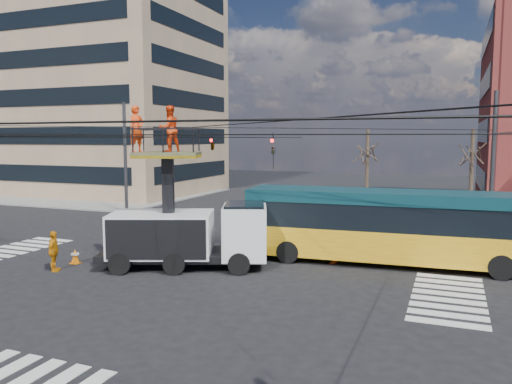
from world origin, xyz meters
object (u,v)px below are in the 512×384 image
object	(u,v)px
worker_ground	(54,251)
flagger	(333,241)
city_bus	(398,225)
traffic_cone	(75,256)
utility_truck	(187,217)

from	to	relation	value
worker_ground	flagger	xyz separation A→B (m)	(10.37, 5.48, 0.16)
city_bus	traffic_cone	xyz separation A→B (m)	(-13.13, -4.94, -1.41)
traffic_cone	worker_ground	size ratio (longest dim) A/B	0.38
traffic_cone	worker_ground	bearing A→B (deg)	-84.71
worker_ground	flagger	distance (m)	11.73
utility_truck	traffic_cone	world-z (taller)	utility_truck
traffic_cone	flagger	bearing A→B (deg)	21.40
utility_truck	traffic_cone	distance (m)	5.41
city_bus	worker_ground	xyz separation A→B (m)	(-13.00, -6.31, -0.88)
utility_truck	flagger	bearing A→B (deg)	6.13
city_bus	traffic_cone	bearing A→B (deg)	-162.99
traffic_cone	worker_ground	xyz separation A→B (m)	(0.13, -1.37, 0.52)
city_bus	worker_ground	world-z (taller)	city_bus
traffic_cone	flagger	world-z (taller)	flagger
traffic_cone	worker_ground	world-z (taller)	worker_ground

